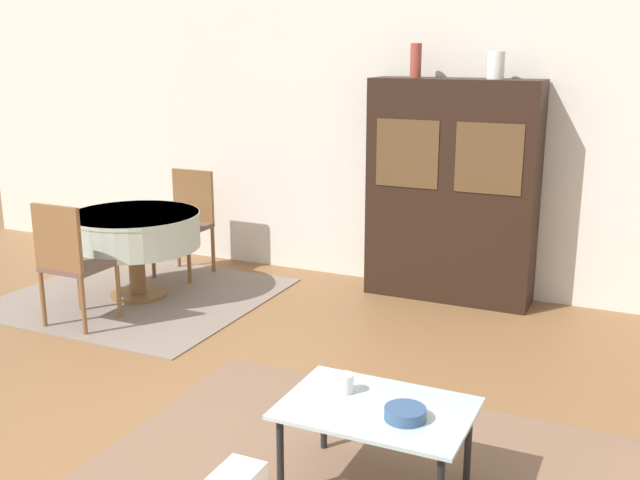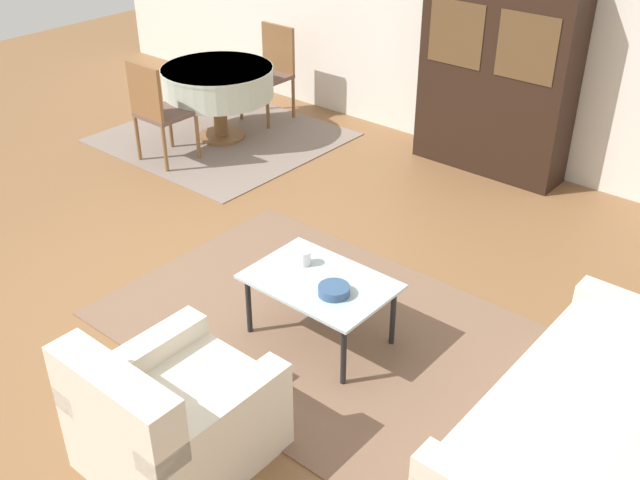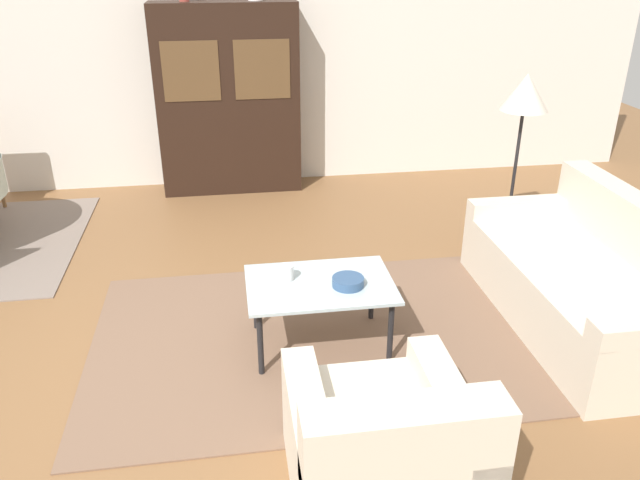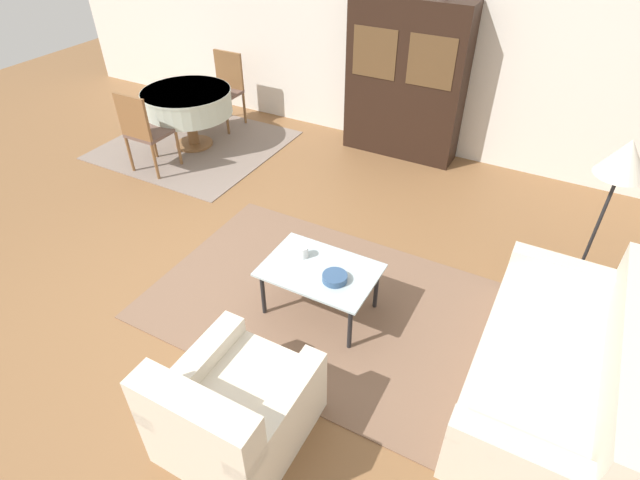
{
  "view_description": "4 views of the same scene",
  "coord_description": "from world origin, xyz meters",
  "px_view_note": "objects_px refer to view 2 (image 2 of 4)",
  "views": [
    {
      "loc": [
        2.11,
        -2.73,
        2.14
      ],
      "look_at": [
        0.2,
        1.4,
        0.95
      ],
      "focal_mm": 42.0,
      "sensor_mm": 36.0,
      "label": 1
    },
    {
      "loc": [
        3.49,
        -2.63,
        3.07
      ],
      "look_at": [
        0.98,
        0.35,
        0.75
      ],
      "focal_mm": 42.0,
      "sensor_mm": 36.0,
      "label": 2
    },
    {
      "loc": [
        0.48,
        -2.97,
        2.33
      ],
      "look_at": [
        0.98,
        0.35,
        0.75
      ],
      "focal_mm": 35.0,
      "sensor_mm": 36.0,
      "label": 3
    },
    {
      "loc": [
        2.41,
        -2.29,
        3.06
      ],
      "look_at": [
        0.98,
        0.35,
        0.75
      ],
      "focal_mm": 28.0,
      "sensor_mm": 36.0,
      "label": 4
    }
  ],
  "objects_px": {
    "couch": "(601,436)",
    "coffee_table": "(320,286)",
    "dining_chair_near": "(157,107)",
    "armchair": "(171,418)",
    "dining_chair_far": "(272,67)",
    "dining_table": "(218,83)",
    "display_cabinet": "(497,72)",
    "bowl": "(334,290)",
    "cup": "(304,258)"
  },
  "relations": [
    {
      "from": "dining_chair_far",
      "to": "cup",
      "type": "distance_m",
      "value": 3.77
    },
    {
      "from": "couch",
      "to": "coffee_table",
      "type": "bearing_deg",
      "value": 90.48
    },
    {
      "from": "coffee_table",
      "to": "dining_chair_near",
      "type": "distance_m",
      "value": 3.14
    },
    {
      "from": "coffee_table",
      "to": "bowl",
      "type": "bearing_deg",
      "value": -20.91
    },
    {
      "from": "coffee_table",
      "to": "display_cabinet",
      "type": "bearing_deg",
      "value": 98.86
    },
    {
      "from": "coffee_table",
      "to": "dining_table",
      "type": "relative_size",
      "value": 0.81
    },
    {
      "from": "couch",
      "to": "coffee_table",
      "type": "distance_m",
      "value": 1.84
    },
    {
      "from": "dining_table",
      "to": "armchair",
      "type": "bearing_deg",
      "value": -46.63
    },
    {
      "from": "couch",
      "to": "dining_chair_near",
      "type": "height_order",
      "value": "dining_chair_near"
    },
    {
      "from": "dining_table",
      "to": "dining_chair_far",
      "type": "relative_size",
      "value": 1.14
    },
    {
      "from": "couch",
      "to": "coffee_table",
      "type": "relative_size",
      "value": 2.09
    },
    {
      "from": "armchair",
      "to": "couch",
      "type": "bearing_deg",
      "value": 36.81
    },
    {
      "from": "dining_table",
      "to": "dining_chair_far",
      "type": "xyz_separation_m",
      "value": [
        0.0,
        0.78,
        -0.03
      ]
    },
    {
      "from": "display_cabinet",
      "to": "bowl",
      "type": "height_order",
      "value": "display_cabinet"
    },
    {
      "from": "coffee_table",
      "to": "display_cabinet",
      "type": "distance_m",
      "value": 3.11
    },
    {
      "from": "dining_table",
      "to": "cup",
      "type": "distance_m",
      "value": 3.28
    },
    {
      "from": "display_cabinet",
      "to": "dining_table",
      "type": "distance_m",
      "value": 2.73
    },
    {
      "from": "couch",
      "to": "bowl",
      "type": "bearing_deg",
      "value": 92.67
    },
    {
      "from": "armchair",
      "to": "display_cabinet",
      "type": "relative_size",
      "value": 0.48
    },
    {
      "from": "couch",
      "to": "cup",
      "type": "relative_size",
      "value": 19.43
    },
    {
      "from": "couch",
      "to": "coffee_table",
      "type": "height_order",
      "value": "couch"
    },
    {
      "from": "dining_chair_far",
      "to": "armchair",
      "type": "bearing_deg",
      "value": 127.18
    },
    {
      "from": "dining_table",
      "to": "dining_chair_near",
      "type": "bearing_deg",
      "value": -90.0
    },
    {
      "from": "dining_chair_near",
      "to": "dining_chair_far",
      "type": "bearing_deg",
      "value": 90.0
    },
    {
      "from": "display_cabinet",
      "to": "dining_table",
      "type": "height_order",
      "value": "display_cabinet"
    },
    {
      "from": "armchair",
      "to": "dining_chair_near",
      "type": "bearing_deg",
      "value": 141.38
    },
    {
      "from": "couch",
      "to": "dining_chair_near",
      "type": "relative_size",
      "value": 1.93
    },
    {
      "from": "coffee_table",
      "to": "dining_chair_near",
      "type": "xyz_separation_m",
      "value": [
        -2.93,
        1.11,
        0.15
      ]
    },
    {
      "from": "cup",
      "to": "bowl",
      "type": "bearing_deg",
      "value": -20.72
    },
    {
      "from": "armchair",
      "to": "display_cabinet",
      "type": "distance_m",
      "value": 4.4
    },
    {
      "from": "dining_chair_near",
      "to": "cup",
      "type": "height_order",
      "value": "dining_chair_near"
    },
    {
      "from": "couch",
      "to": "dining_table",
      "type": "xyz_separation_m",
      "value": [
        -4.76,
        1.88,
        0.3
      ]
    },
    {
      "from": "armchair",
      "to": "dining_chair_near",
      "type": "relative_size",
      "value": 0.91
    },
    {
      "from": "dining_chair_near",
      "to": "cup",
      "type": "xyz_separation_m",
      "value": [
        2.73,
        -1.04,
        -0.05
      ]
    },
    {
      "from": "dining_table",
      "to": "bowl",
      "type": "height_order",
      "value": "dining_table"
    },
    {
      "from": "dining_chair_near",
      "to": "couch",
      "type": "bearing_deg",
      "value": -12.95
    },
    {
      "from": "dining_chair_near",
      "to": "dining_chair_far",
      "type": "relative_size",
      "value": 1.0
    },
    {
      "from": "armchair",
      "to": "dining_chair_near",
      "type": "xyz_separation_m",
      "value": [
        -3.01,
        2.41,
        0.26
      ]
    },
    {
      "from": "couch",
      "to": "coffee_table",
      "type": "xyz_separation_m",
      "value": [
        -1.83,
        -0.02,
        0.12
      ]
    },
    {
      "from": "cup",
      "to": "dining_table",
      "type": "bearing_deg",
      "value": 146.33
    },
    {
      "from": "couch",
      "to": "bowl",
      "type": "relative_size",
      "value": 9.68
    },
    {
      "from": "coffee_table",
      "to": "dining_table",
      "type": "bearing_deg",
      "value": 147.13
    },
    {
      "from": "dining_table",
      "to": "dining_chair_far",
      "type": "distance_m",
      "value": 0.78
    },
    {
      "from": "coffee_table",
      "to": "dining_chair_near",
      "type": "bearing_deg",
      "value": 159.24
    },
    {
      "from": "display_cabinet",
      "to": "cup",
      "type": "bearing_deg",
      "value": -84.73
    },
    {
      "from": "armchair",
      "to": "coffee_table",
      "type": "bearing_deg",
      "value": 93.69
    },
    {
      "from": "couch",
      "to": "bowl",
      "type": "xyz_separation_m",
      "value": [
        -1.67,
        -0.08,
        0.19
      ]
    },
    {
      "from": "coffee_table",
      "to": "dining_chair_far",
      "type": "bearing_deg",
      "value": 137.59
    },
    {
      "from": "display_cabinet",
      "to": "dining_chair_near",
      "type": "relative_size",
      "value": 1.91
    },
    {
      "from": "dining_table",
      "to": "coffee_table",
      "type": "bearing_deg",
      "value": -32.87
    }
  ]
}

